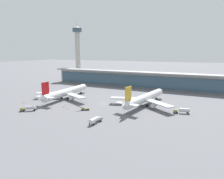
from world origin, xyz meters
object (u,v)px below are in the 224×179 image
object	(u,v)px
safety_cone_charlie	(22,103)
safety_cone_echo	(67,108)
airliner_centre_stand	(144,98)
safety_cone_bravo	(65,106)
safety_cone_delta	(25,102)
service_truck_near_nose_grey	(95,120)
service_truck_by_tail_olive	(182,110)
airliner_left_stand	(65,92)
service_truck_under_wing_olive	(29,108)
service_truck_mid_apron_olive	(85,109)
safety_cone_alpha	(63,107)
control_tower	(78,48)

from	to	relation	value
safety_cone_charlie	safety_cone_echo	bearing A→B (deg)	2.81
airliner_centre_stand	safety_cone_bravo	bearing A→B (deg)	-152.62
safety_cone_charlie	safety_cone_delta	xyz separation A→B (m)	(-0.20, 2.07, 0.00)
safety_cone_bravo	service_truck_near_nose_grey	bearing A→B (deg)	-28.93
airliner_centre_stand	service_truck_by_tail_olive	size ratio (longest dim) A/B	6.31
airliner_left_stand	safety_cone_charlie	bearing A→B (deg)	-128.55
safety_cone_bravo	safety_cone_echo	distance (m)	7.26
service_truck_under_wing_olive	safety_cone_echo	xyz separation A→B (m)	(17.71, 12.65, -1.39)
service_truck_by_tail_olive	safety_cone_bravo	bearing A→B (deg)	-166.63
service_truck_mid_apron_olive	safety_cone_alpha	xyz separation A→B (m)	(-15.24, -0.86, -0.49)
safety_cone_bravo	safety_cone_charlie	size ratio (longest dim) A/B	1.00
airliner_left_stand	safety_cone_charlie	world-z (taller)	airliner_left_stand
control_tower	safety_cone_bravo	size ratio (longest dim) A/B	102.36
airliner_centre_stand	service_truck_by_tail_olive	distance (m)	25.10
service_truck_under_wing_olive	safety_cone_alpha	world-z (taller)	service_truck_under_wing_olive
safety_cone_echo	safety_cone_bravo	bearing A→B (deg)	140.91
service_truck_mid_apron_olive	service_truck_by_tail_olive	bearing A→B (deg)	19.35
airliner_left_stand	service_truck_near_nose_grey	bearing A→B (deg)	-37.24
safety_cone_bravo	airliner_centre_stand	bearing A→B (deg)	27.38
service_truck_under_wing_olive	safety_cone_charlie	size ratio (longest dim) A/B	11.87
airliner_left_stand	safety_cone_alpha	bearing A→B (deg)	-54.61
service_truck_near_nose_grey	service_truck_under_wing_olive	distance (m)	44.95
service_truck_near_nose_grey	safety_cone_echo	distance (m)	30.46
service_truck_mid_apron_olive	safety_cone_echo	world-z (taller)	service_truck_mid_apron_olive
service_truck_under_wing_olive	safety_cone_echo	bearing A→B (deg)	35.53
safety_cone_alpha	safety_cone_bravo	distance (m)	3.11
control_tower	safety_cone_alpha	xyz separation A→B (m)	(77.86, -126.32, -38.76)
safety_cone_bravo	safety_cone_charlie	world-z (taller)	same
service_truck_mid_apron_olive	control_tower	world-z (taller)	control_tower
airliner_left_stand	service_truck_under_wing_olive	world-z (taller)	airliner_left_stand
safety_cone_bravo	airliner_left_stand	bearing A→B (deg)	127.43
control_tower	service_truck_by_tail_olive	bearing A→B (deg)	-36.39
service_truck_near_nose_grey	control_tower	distance (m)	182.90
service_truck_under_wing_olive	service_truck_by_tail_olive	distance (m)	87.43
service_truck_near_nose_grey	safety_cone_bravo	distance (m)	37.57
airliner_left_stand	service_truck_by_tail_olive	size ratio (longest dim) A/B	6.32
safety_cone_alpha	safety_cone_bravo	xyz separation A→B (m)	(-1.16, 2.89, 0.00)
service_truck_by_tail_olive	safety_cone_delta	distance (m)	101.49
safety_cone_bravo	service_truck_by_tail_olive	bearing A→B (deg)	13.37
service_truck_under_wing_olive	service_truck_by_tail_olive	world-z (taller)	same
airliner_left_stand	control_tower	xyz separation A→B (m)	(-64.23, 107.14, 34.36)
safety_cone_bravo	safety_cone_delta	size ratio (longest dim) A/B	1.00
control_tower	safety_cone_alpha	size ratio (longest dim) A/B	102.36
airliner_centre_stand	safety_cone_alpha	bearing A→B (deg)	-149.12
service_truck_near_nose_grey	safety_cone_bravo	world-z (taller)	service_truck_near_nose_grey
service_truck_under_wing_olive	service_truck_mid_apron_olive	distance (m)	32.29
safety_cone_charlie	safety_cone_delta	size ratio (longest dim) A/B	1.00
service_truck_near_nose_grey	service_truck_by_tail_olive	bearing A→B (deg)	43.93
airliner_left_stand	airliner_centre_stand	bearing A→B (deg)	6.84
safety_cone_alpha	service_truck_mid_apron_olive	bearing A→B (deg)	3.22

